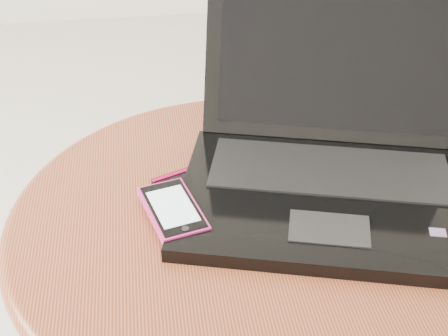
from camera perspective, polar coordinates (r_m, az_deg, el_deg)
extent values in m
cylinder|color=maroon|center=(0.86, 2.11, -4.66)|extent=(0.62, 0.62, 0.03)
torus|color=maroon|center=(0.86, 2.11, -4.66)|extent=(0.65, 0.65, 0.03)
cube|color=black|center=(0.86, 9.37, -2.89)|extent=(0.46, 0.37, 0.02)
cube|color=black|center=(0.90, 9.45, -0.19)|extent=(0.35, 0.21, 0.00)
cube|color=black|center=(0.80, 9.44, -5.37)|extent=(0.11, 0.09, 0.00)
cube|color=red|center=(0.83, 18.65, -5.50)|extent=(0.02, 0.02, 0.00)
cube|color=black|center=(0.95, 10.09, 9.62)|extent=(0.40, 0.19, 0.23)
cube|color=black|center=(0.95, 10.10, 9.59)|extent=(0.35, 0.16, 0.19)
cube|color=black|center=(0.87, -2.92, -2.69)|extent=(0.11, 0.14, 0.01)
cube|color=#AF0035|center=(0.90, -4.59, -0.56)|extent=(0.06, 0.03, 0.00)
cube|color=#D02777|center=(0.83, -4.60, -3.84)|extent=(0.09, 0.13, 0.01)
cube|color=black|center=(0.82, -4.62, -3.48)|extent=(0.08, 0.12, 0.00)
cube|color=silver|center=(0.82, -4.62, -3.43)|extent=(0.07, 0.09, 0.00)
cylinder|color=black|center=(0.79, -3.50, -5.45)|extent=(0.01, 0.01, 0.00)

